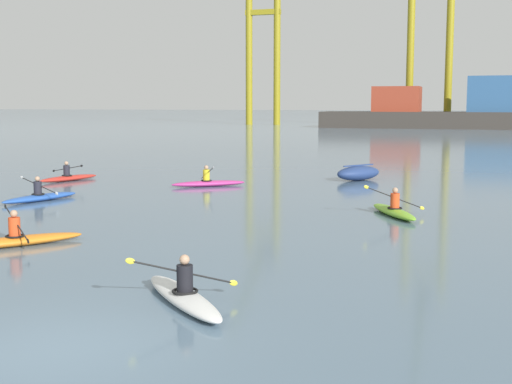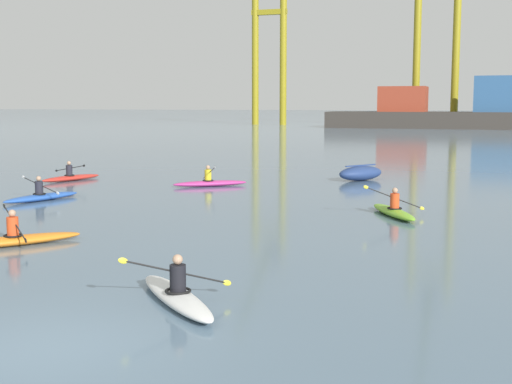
{
  "view_description": "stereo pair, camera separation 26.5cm",
  "coord_description": "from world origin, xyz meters",
  "px_view_note": "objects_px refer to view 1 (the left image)",
  "views": [
    {
      "loc": [
        5.93,
        -8.58,
        3.68
      ],
      "look_at": [
        -1.42,
        14.43,
        0.6
      ],
      "focal_mm": 48.5,
      "sensor_mm": 36.0,
      "label": 1
    },
    {
      "loc": [
        6.19,
        -8.49,
        3.68
      ],
      "look_at": [
        -1.42,
        14.43,
        0.6
      ],
      "focal_mm": 48.5,
      "sensor_mm": 36.0,
      "label": 2
    }
  ],
  "objects_px": {
    "kayak_white": "(183,295)",
    "kayak_orange": "(18,239)",
    "gantry_crane_west": "(261,30)",
    "kayak_lime": "(394,211)",
    "kayak_magenta": "(208,183)",
    "kayak_red": "(68,177)",
    "kayak_blue": "(40,196)",
    "gantry_crane_west_mid": "(431,4)",
    "container_barge": "(493,112)",
    "capsized_dinghy": "(358,173)"
  },
  "relations": [
    {
      "from": "gantry_crane_west_mid",
      "to": "container_barge",
      "type": "bearing_deg",
      "value": -36.76
    },
    {
      "from": "kayak_white",
      "to": "kayak_orange",
      "type": "height_order",
      "value": "kayak_white"
    },
    {
      "from": "gantry_crane_west",
      "to": "kayak_magenta",
      "type": "relative_size",
      "value": 10.82
    },
    {
      "from": "kayak_magenta",
      "to": "container_barge",
      "type": "bearing_deg",
      "value": 80.43
    },
    {
      "from": "kayak_blue",
      "to": "kayak_orange",
      "type": "height_order",
      "value": "kayak_orange"
    },
    {
      "from": "kayak_magenta",
      "to": "kayak_lime",
      "type": "xyz_separation_m",
      "value": [
        8.89,
        -5.77,
        0.0
      ]
    },
    {
      "from": "capsized_dinghy",
      "to": "kayak_red",
      "type": "relative_size",
      "value": 0.8
    },
    {
      "from": "gantry_crane_west_mid",
      "to": "kayak_red",
      "type": "bearing_deg",
      "value": -97.03
    },
    {
      "from": "kayak_magenta",
      "to": "kayak_red",
      "type": "xyz_separation_m",
      "value": [
        -7.25,
        0.02,
        0.0
      ]
    },
    {
      "from": "capsized_dinghy",
      "to": "container_barge",
      "type": "bearing_deg",
      "value": 84.32
    },
    {
      "from": "kayak_magenta",
      "to": "kayak_orange",
      "type": "xyz_separation_m",
      "value": [
        0.11,
        -13.72,
        0.0
      ]
    },
    {
      "from": "kayak_magenta",
      "to": "kayak_orange",
      "type": "height_order",
      "value": "kayak_magenta"
    },
    {
      "from": "capsized_dinghy",
      "to": "kayak_orange",
      "type": "bearing_deg",
      "value": -107.94
    },
    {
      "from": "gantry_crane_west_mid",
      "to": "kayak_magenta",
      "type": "distance_m",
      "value": 90.08
    },
    {
      "from": "kayak_red",
      "to": "kayak_orange",
      "type": "height_order",
      "value": "kayak_orange"
    },
    {
      "from": "container_barge",
      "to": "kayak_magenta",
      "type": "height_order",
      "value": "container_barge"
    },
    {
      "from": "gantry_crane_west",
      "to": "kayak_lime",
      "type": "xyz_separation_m",
      "value": [
        33.96,
        -94.34,
        -16.24
      ]
    },
    {
      "from": "kayak_white",
      "to": "gantry_crane_west_mid",
      "type": "bearing_deg",
      "value": 91.51
    },
    {
      "from": "container_barge",
      "to": "gantry_crane_west_mid",
      "type": "height_order",
      "value": "gantry_crane_west_mid"
    },
    {
      "from": "gantry_crane_west",
      "to": "kayak_lime",
      "type": "distance_m",
      "value": 101.58
    },
    {
      "from": "kayak_magenta",
      "to": "kayak_red",
      "type": "relative_size",
      "value": 0.91
    },
    {
      "from": "gantry_crane_west_mid",
      "to": "kayak_white",
      "type": "relative_size",
      "value": 14.42
    },
    {
      "from": "container_barge",
      "to": "capsized_dinghy",
      "type": "distance_m",
      "value": 76.31
    },
    {
      "from": "gantry_crane_west",
      "to": "container_barge",
      "type": "bearing_deg",
      "value": -11.9
    },
    {
      "from": "kayak_magenta",
      "to": "capsized_dinghy",
      "type": "bearing_deg",
      "value": 36.94
    },
    {
      "from": "gantry_crane_west",
      "to": "capsized_dinghy",
      "type": "height_order",
      "value": "gantry_crane_west"
    },
    {
      "from": "kayak_lime",
      "to": "gantry_crane_west_mid",
      "type": "bearing_deg",
      "value": 93.24
    },
    {
      "from": "gantry_crane_west",
      "to": "kayak_red",
      "type": "bearing_deg",
      "value": -78.62
    },
    {
      "from": "kayak_orange",
      "to": "kayak_red",
      "type": "bearing_deg",
      "value": 118.19
    },
    {
      "from": "kayak_magenta",
      "to": "kayak_orange",
      "type": "relative_size",
      "value": 1.01
    },
    {
      "from": "kayak_magenta",
      "to": "kayak_orange",
      "type": "distance_m",
      "value": 13.72
    },
    {
      "from": "kayak_red",
      "to": "container_barge",
      "type": "bearing_deg",
      "value": 75.49
    },
    {
      "from": "kayak_magenta",
      "to": "kayak_blue",
      "type": "relative_size",
      "value": 0.9
    },
    {
      "from": "container_barge",
      "to": "gantry_crane_west",
      "type": "bearing_deg",
      "value": 168.1
    },
    {
      "from": "capsized_dinghy",
      "to": "kayak_blue",
      "type": "height_order",
      "value": "kayak_blue"
    },
    {
      "from": "gantry_crane_west_mid",
      "to": "capsized_dinghy",
      "type": "height_order",
      "value": "gantry_crane_west_mid"
    },
    {
      "from": "container_barge",
      "to": "gantry_crane_west",
      "type": "distance_m",
      "value": 41.87
    },
    {
      "from": "gantry_crane_west_mid",
      "to": "kayak_blue",
      "type": "bearing_deg",
      "value": -94.84
    },
    {
      "from": "kayak_white",
      "to": "gantry_crane_west",
      "type": "bearing_deg",
      "value": 106.54
    },
    {
      "from": "kayak_red",
      "to": "kayak_blue",
      "type": "distance_m",
      "value": 6.97
    },
    {
      "from": "gantry_crane_west",
      "to": "capsized_dinghy",
      "type": "relative_size",
      "value": 12.19
    },
    {
      "from": "gantry_crane_west",
      "to": "capsized_dinghy",
      "type": "xyz_separation_m",
      "value": [
        31.09,
        -84.05,
        -16.06
      ]
    },
    {
      "from": "kayak_orange",
      "to": "kayak_magenta",
      "type": "bearing_deg",
      "value": 90.48
    },
    {
      "from": "gantry_crane_west_mid",
      "to": "kayak_lime",
      "type": "relative_size",
      "value": 12.59
    },
    {
      "from": "kayak_red",
      "to": "kayak_white",
      "type": "height_order",
      "value": "kayak_white"
    },
    {
      "from": "container_barge",
      "to": "kayak_blue",
      "type": "relative_size",
      "value": 14.77
    },
    {
      "from": "container_barge",
      "to": "gantry_crane_west_mid",
      "type": "bearing_deg",
      "value": 143.24
    },
    {
      "from": "gantry_crane_west",
      "to": "kayak_red",
      "type": "xyz_separation_m",
      "value": [
        17.82,
        -88.56,
        -16.24
      ]
    },
    {
      "from": "kayak_orange",
      "to": "gantry_crane_west_mid",
      "type": "bearing_deg",
      "value": 88.04
    },
    {
      "from": "container_barge",
      "to": "kayak_red",
      "type": "xyz_separation_m",
      "value": [
        -20.81,
        -80.41,
        -2.3
      ]
    }
  ]
}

